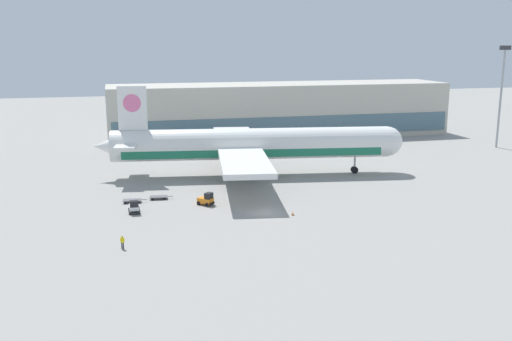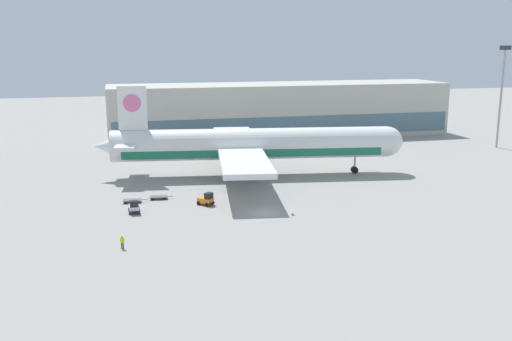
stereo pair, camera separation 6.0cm
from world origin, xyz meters
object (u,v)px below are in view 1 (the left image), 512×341
object	(u,v)px
baggage_dolly_second	(159,197)
traffic_cone_near	(293,213)
baggage_tug_mid	(206,199)
ground_crew_near	(122,241)
airplane_main	(248,145)
baggage_dolly_lead	(132,200)
baggage_tug_foreground	(134,207)
light_mast	(501,90)

from	to	relation	value
baggage_dolly_second	traffic_cone_near	bearing A→B (deg)	-30.83
baggage_tug_mid	baggage_dolly_second	bearing A→B (deg)	-171.14
ground_crew_near	baggage_tug_mid	bearing A→B (deg)	-99.07
baggage_dolly_second	airplane_main	bearing A→B (deg)	41.29
baggage_dolly_lead	ground_crew_near	size ratio (longest dim) A/B	2.20
baggage_dolly_second	baggage_dolly_lead	bearing A→B (deg)	-159.88
baggage_tug_foreground	baggage_tug_mid	world-z (taller)	same
light_mast	traffic_cone_near	world-z (taller)	light_mast
ground_crew_near	traffic_cone_near	world-z (taller)	ground_crew_near
light_mast	baggage_dolly_second	world-z (taller)	light_mast
airplane_main	baggage_tug_foreground	size ratio (longest dim) A/B	23.47
baggage_tug_mid	baggage_dolly_second	xyz separation A→B (m)	(-6.91, 5.17, -0.49)
baggage_tug_mid	airplane_main	bearing A→B (deg)	104.27
baggage_dolly_lead	light_mast	bearing A→B (deg)	23.88
baggage_tug_foreground	baggage_dolly_lead	size ratio (longest dim) A/B	0.66
airplane_main	baggage_tug_mid	distance (m)	21.56
airplane_main	light_mast	bearing A→B (deg)	20.86
light_mast	baggage_dolly_lead	xyz separation A→B (m)	(-86.79, -28.37, -13.44)
airplane_main	baggage_tug_mid	size ratio (longest dim) A/B	21.11
traffic_cone_near	ground_crew_near	bearing A→B (deg)	-161.37
baggage_tug_foreground	traffic_cone_near	world-z (taller)	baggage_tug_foreground
airplane_main	ground_crew_near	xyz separation A→B (m)	(-23.95, -34.53, -4.84)
baggage_dolly_second	traffic_cone_near	distance (m)	22.78
light_mast	baggage_dolly_lead	bearing A→B (deg)	-161.90
airplane_main	baggage_dolly_second	xyz separation A→B (m)	(-17.84, -12.73, -5.45)
baggage_tug_foreground	ground_crew_near	xyz separation A→B (m)	(-1.99, -14.96, 0.13)
airplane_main	ground_crew_near	distance (m)	42.30
baggage_dolly_second	ground_crew_near	size ratio (longest dim) A/B	2.20
baggage_tug_mid	baggage_dolly_lead	size ratio (longest dim) A/B	0.73
airplane_main	baggage_dolly_lead	bearing A→B (deg)	-139.77
baggage_tug_foreground	ground_crew_near	distance (m)	15.10
baggage_dolly_lead	baggage_dolly_second	distance (m)	4.35
traffic_cone_near	baggage_dolly_second	bearing A→B (deg)	143.40
traffic_cone_near	baggage_tug_mid	bearing A→B (deg)	143.53
baggage_tug_foreground	light_mast	bearing A→B (deg)	111.25
airplane_main	traffic_cone_near	bearing A→B (deg)	-80.86
airplane_main	baggage_dolly_lead	distance (m)	26.59
baggage_tug_mid	baggage_dolly_lead	bearing A→B (deg)	-154.53
light_mast	baggage_tug_foreground	xyz separation A→B (m)	(-86.69, -34.13, -12.95)
baggage_tug_foreground	baggage_dolly_second	bearing A→B (deg)	148.68
light_mast	ground_crew_near	world-z (taller)	light_mast
light_mast	baggage_tug_foreground	size ratio (longest dim) A/B	9.71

